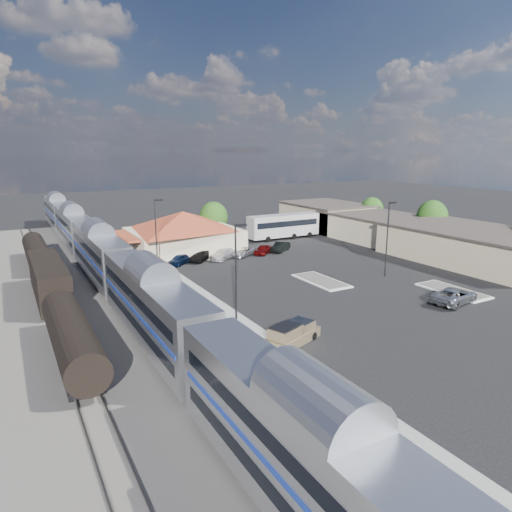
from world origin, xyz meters
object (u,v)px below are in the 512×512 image
suv (455,295)px  pickup_truck (294,334)px  coach_bus (283,225)px  station_depot (183,232)px

suv → pickup_truck: bearing=79.8°
suv → coach_bus: 37.18m
station_depot → pickup_truck: size_ratio=3.43×
station_depot → pickup_truck: 35.27m
pickup_truck → coach_bus: bearing=-53.2°
coach_bus → suv: bearing=174.1°
pickup_truck → suv: bearing=-110.6°
coach_bus → pickup_truck: bearing=148.0°
suv → coach_bus: size_ratio=0.44×
pickup_truck → suv: (19.34, 0.35, -0.03)m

